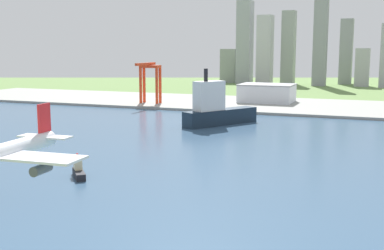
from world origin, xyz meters
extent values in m
plane|color=#638546|center=(0.00, 300.00, 0.00)|extent=(2400.00, 2400.00, 0.00)
cube|color=#385675|center=(0.00, 240.00, 0.07)|extent=(840.00, 360.00, 0.15)
cube|color=#969791|center=(0.00, 490.00, 1.25)|extent=(840.00, 140.00, 2.50)
cube|color=silver|center=(-1.82, 72.98, 36.48)|extent=(36.39, 10.15, 0.50)
cube|color=red|center=(-2.62, 87.93, 41.14)|extent=(0.74, 4.51, 8.95)
cube|color=silver|center=(-2.62, 87.93, 37.78)|extent=(13.16, 4.81, 0.36)
cylinder|color=#4C4F54|center=(8.31, 72.40, 34.43)|extent=(2.33, 5.34, 2.05)
cube|color=black|center=(-56.14, 178.56, 1.74)|extent=(13.90, 14.99, 3.19)
cube|color=beige|center=(-58.24, 180.94, 5.72)|extent=(6.48, 6.70, 4.75)
cylinder|color=red|center=(-58.78, 181.56, 9.37)|extent=(0.98, 0.98, 2.55)
cube|color=#192838|center=(-45.37, 353.11, 6.06)|extent=(44.17, 62.73, 11.83)
cube|color=silver|center=(-51.36, 343.03, 23.09)|extent=(21.02, 25.62, 22.23)
cylinder|color=black|center=(-53.04, 340.21, 38.94)|extent=(2.98, 2.98, 9.46)
cube|color=red|center=(-162.65, 446.95, 20.63)|extent=(2.20, 2.20, 36.25)
cube|color=red|center=(-144.28, 446.95, 20.63)|extent=(2.20, 2.20, 36.25)
cube|color=red|center=(-162.65, 454.95, 20.63)|extent=(2.20, 2.20, 36.25)
cube|color=red|center=(-144.28, 454.95, 20.63)|extent=(2.20, 2.20, 36.25)
cube|color=red|center=(-153.46, 450.95, 40.15)|extent=(20.77, 10.00, 2.80)
cube|color=red|center=(-153.46, 440.67, 42.95)|extent=(2.60, 41.14, 2.60)
cube|color=silver|center=(-44.09, 505.83, 11.36)|extent=(54.80, 41.46, 17.72)
cube|color=gray|center=(-44.09, 505.83, 20.82)|extent=(55.89, 42.29, 1.20)
cube|color=gray|center=(-180.45, 809.63, 28.77)|extent=(26.89, 15.43, 57.54)
cube|color=#979AA1|center=(-149.83, 800.29, 68.10)|extent=(23.08, 27.73, 136.20)
cube|color=#B8B5BF|center=(-114.19, 794.25, 55.73)|extent=(23.12, 27.14, 111.46)
cube|color=#9AA09B|center=(-80.60, 819.25, 59.63)|extent=(20.54, 25.25, 119.27)
cube|color=gray|center=(-26.33, 792.67, 79.54)|extent=(20.58, 18.42, 159.07)
cube|color=gray|center=(8.66, 849.58, 53.03)|extent=(19.80, 24.23, 106.05)
cube|color=#AAAAAE|center=(36.95, 806.15, 29.34)|extent=(21.21, 23.93, 58.67)
camera|label=1|loc=(71.61, -6.27, 58.37)|focal=46.21mm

